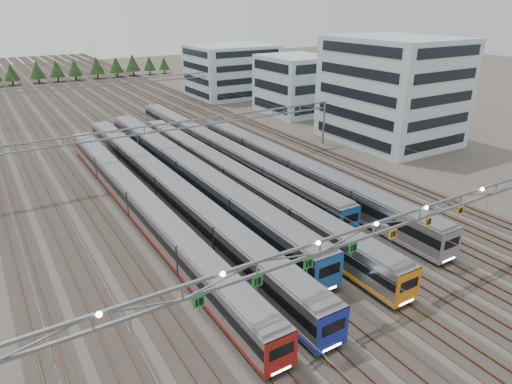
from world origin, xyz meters
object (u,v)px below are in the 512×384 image
gantry_far (103,87)px  gantry_near (374,232)px  depot_bldg_north (232,71)px  train_d (233,179)px  gantry_mid (181,131)px  train_c (187,173)px  train_a (139,203)px  train_e (218,149)px  train_b (166,188)px  train_f (296,171)px  depot_bldg_mid (295,85)px  depot_bldg_south (392,90)px

gantry_far → gantry_near: bearing=-90.0°
gantry_far → depot_bldg_north: bearing=8.8°
train_d → gantry_mid: bearing=100.5°
train_c → gantry_mid: 8.41m
train_a → train_e: train_e is taller
train_e → train_b: bearing=-139.6°
gantry_near → train_f: bearing=66.3°
gantry_far → train_d: bearing=-87.7°
train_b → train_c: size_ratio=1.08×
depot_bldg_mid → train_c: bearing=-143.0°
train_d → depot_bldg_south: depot_bldg_south is taller
train_f → depot_bldg_south: (28.77, 10.05, 7.20)m
train_c → gantry_far: size_ratio=1.09×
train_b → train_e: bearing=40.4°
train_b → train_c: (4.50, 3.50, 0.16)m
train_b → train_f: 18.42m
depot_bldg_south → train_f: bearing=-160.7°
train_f → depot_bldg_mid: size_ratio=3.19×
train_c → train_d: train_c is taller
train_d → train_e: same height
train_d → gantry_near: gantry_near is taller
train_c → train_f: (13.50, -7.41, -0.11)m
train_b → train_c: bearing=37.9°
train_f → train_c: bearing=151.2°
train_e → depot_bldg_mid: bearing=35.5°
train_f → depot_bldg_mid: depot_bldg_mid is taller
train_a → depot_bldg_south: size_ratio=2.76×
train_f → gantry_mid: bearing=127.9°
train_e → gantry_mid: (-6.75, -0.99, 4.24)m
gantry_far → depot_bldg_south: bearing=-51.0°
train_b → train_e: (13.50, 11.51, -0.04)m
gantry_far → depot_bldg_north: 37.23m
train_c → train_a: bearing=-146.4°
train_c → train_f: train_c is taller
depot_bldg_south → depot_bldg_north: 55.21m
train_f → gantry_mid: size_ratio=0.91×
train_c → depot_bldg_south: (42.27, 2.64, 7.08)m
train_e → depot_bldg_north: size_ratio=2.87×
train_c → train_f: size_ratio=1.20×
depot_bldg_mid → train_e: bearing=-144.5°
gantry_far → train_a: bearing=-101.0°
train_d → depot_bldg_north: (34.54, 62.80, 4.70)m
train_d → depot_bldg_mid: (36.93, 36.28, 4.41)m
train_a → gantry_far: 59.24m
train_c → gantry_far: 52.22m
train_f → depot_bldg_north: bearing=68.6°
train_f → gantry_far: 60.63m
train_c → depot_bldg_mid: size_ratio=3.83×
gantry_far → gantry_mid: bearing=-90.0°
train_a → train_f: train_f is taller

